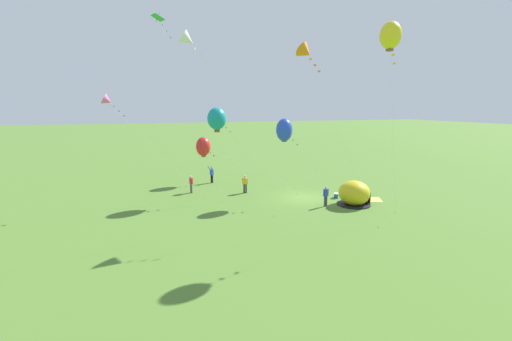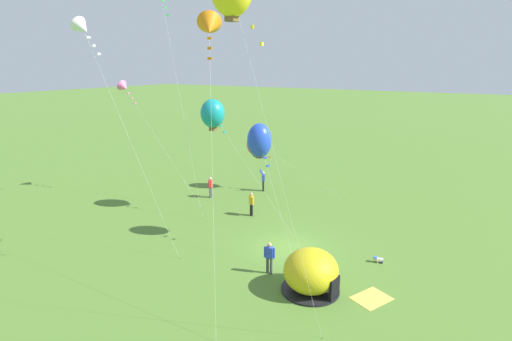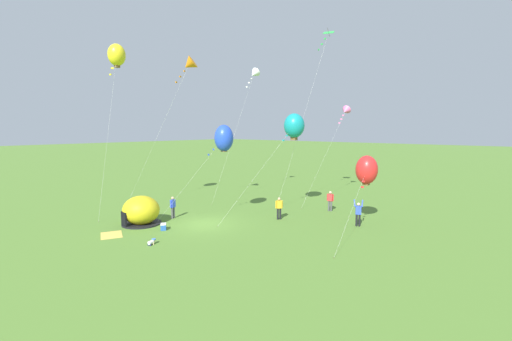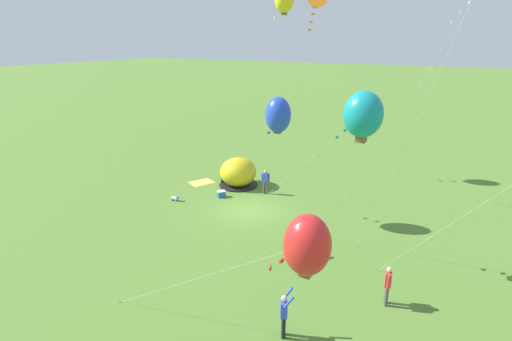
% 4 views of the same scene
% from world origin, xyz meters
% --- Properties ---
extents(ground_plane, '(300.00, 300.00, 0.00)m').
position_xyz_m(ground_plane, '(0.00, 0.00, 0.00)').
color(ground_plane, '#517A2D').
extents(popup_tent, '(2.81, 2.81, 2.10)m').
position_xyz_m(popup_tent, '(-3.54, -2.98, 1.00)').
color(popup_tent, gold).
rests_on(popup_tent, ground).
extents(picnic_blanket, '(2.09, 1.90, 0.01)m').
position_xyz_m(picnic_blanket, '(-2.69, -5.69, 0.01)').
color(picnic_blanket, gold).
rests_on(picnic_blanket, ground).
extents(cooler_box, '(0.64, 0.61, 0.44)m').
position_xyz_m(cooler_box, '(-1.08, -2.78, 0.22)').
color(cooler_box, '#2659B2').
rests_on(cooler_box, ground).
extents(toddler_crawling, '(0.34, 0.55, 0.32)m').
position_xyz_m(toddler_crawling, '(0.99, -5.04, 0.18)').
color(toddler_crawling, white).
rests_on(toddler_crawling, ground).
extents(person_watching_sky, '(0.42, 0.50, 1.72)m').
position_xyz_m(person_watching_sky, '(3.38, 4.62, 0.96)').
color(person_watching_sky, black).
rests_on(person_watching_sky, ground).
extents(person_with_toddler, '(0.33, 0.57, 1.72)m').
position_xyz_m(person_with_toddler, '(-3.12, -0.48, 0.96)').
color(person_with_toddler, '#4C4C51').
rests_on(person_with_toddler, ground).
extents(person_flying_kite, '(0.72, 0.64, 1.89)m').
position_xyz_m(person_flying_kite, '(8.81, 6.78, 1.00)').
color(person_flying_kite, black).
rests_on(person_flying_kite, ground).
extents(person_far_back, '(0.58, 0.31, 1.72)m').
position_xyz_m(person_far_back, '(5.10, 9.57, 0.96)').
color(person_far_back, '#4C4C51').
rests_on(person_far_back, ground).
extents(kite_red, '(2.23, 8.29, 5.06)m').
position_xyz_m(kite_red, '(8.97, 7.60, 4.01)').
color(kite_red, silver).
rests_on(kite_red, ground).
extents(kite_blue, '(3.75, 4.87, 7.26)m').
position_xyz_m(kite_blue, '(0.08, 2.01, 6.25)').
color(kite_blue, silver).
rests_on(kite_blue, ground).
extents(kite_yellow, '(2.37, 3.68, 13.71)m').
position_xyz_m(kite_yellow, '(-8.17, -1.81, 12.83)').
color(kite_yellow, silver).
rests_on(kite_yellow, ground).
extents(kite_teal, '(2.39, 8.19, 8.21)m').
position_xyz_m(kite_teal, '(2.80, 7.40, 7.20)').
color(kite_teal, silver).
rests_on(kite_teal, ground).
extents(kite_white, '(0.93, 6.76, 13.08)m').
position_xyz_m(kite_white, '(-4.42, 10.74, 12.46)').
color(kite_white, silver).
rests_on(kite_white, ground).
extents(kite_green, '(2.68, 5.35, 15.82)m').
position_xyz_m(kite_green, '(3.11, 11.83, 14.91)').
color(kite_green, silver).
rests_on(kite_green, ground).
extents(kite_orange, '(5.70, 4.43, 12.89)m').
position_xyz_m(kite_orange, '(-4.08, 2.22, 12.16)').
color(kite_orange, silver).
rests_on(kite_orange, ground).
extents(kite_pink, '(0.91, 8.14, 9.29)m').
position_xyz_m(kite_pink, '(2.97, 16.30, 8.73)').
color(kite_pink, silver).
rests_on(kite_pink, ground).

